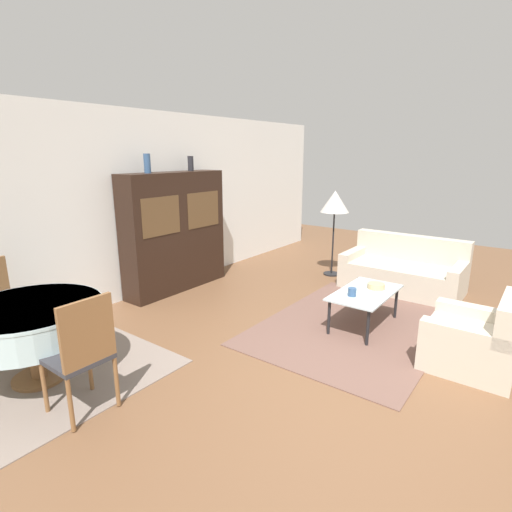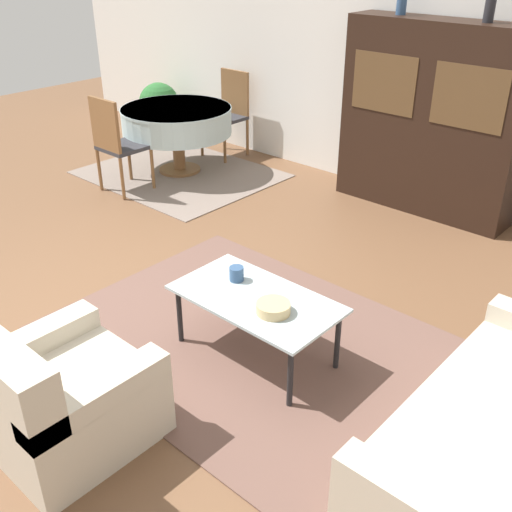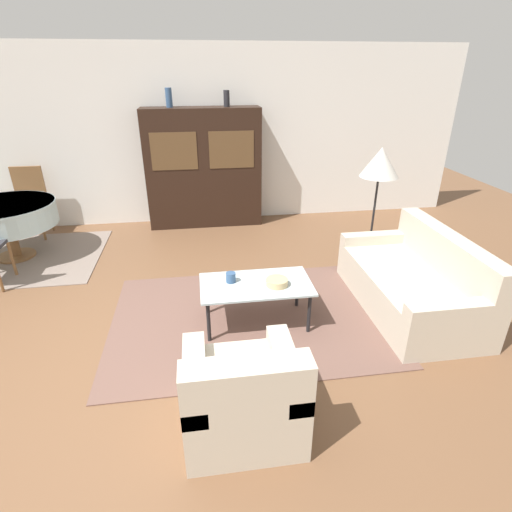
{
  "view_description": "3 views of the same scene",
  "coord_description": "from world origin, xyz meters",
  "px_view_note": "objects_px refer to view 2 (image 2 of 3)",
  "views": [
    {
      "loc": [
        -3.35,
        -1.25,
        2.1
      ],
      "look_at": [
        0.2,
        1.4,
        0.95
      ],
      "focal_mm": 28.0,
      "sensor_mm": 36.0,
      "label": 1
    },
    {
      "loc": [
        3.29,
        -1.96,
        2.49
      ],
      "look_at": [
        1.14,
        0.43,
        0.75
      ],
      "focal_mm": 42.0,
      "sensor_mm": 36.0,
      "label": 2
    },
    {
      "loc": [
        0.64,
        -2.91,
        2.36
      ],
      "look_at": [
        1.14,
        0.43,
        0.75
      ],
      "focal_mm": 28.0,
      "sensor_mm": 36.0,
      "label": 3
    }
  ],
  "objects_px": {
    "armchair": "(59,398)",
    "cup": "(237,274)",
    "dining_table": "(177,121)",
    "potted_plant": "(159,105)",
    "display_cabinet": "(430,120)",
    "vase_short": "(490,8)",
    "coffee_table": "(256,303)",
    "bowl": "(273,308)",
    "dining_chair_far": "(229,109)",
    "dining_chair_near": "(116,140)"
  },
  "relations": [
    {
      "from": "vase_short",
      "to": "dining_chair_near",
      "type": "bearing_deg",
      "value": -149.24
    },
    {
      "from": "coffee_table",
      "to": "bowl",
      "type": "xyz_separation_m",
      "value": [
        0.19,
        -0.06,
        0.08
      ]
    },
    {
      "from": "dining_table",
      "to": "dining_chair_far",
      "type": "distance_m",
      "value": 0.85
    },
    {
      "from": "bowl",
      "to": "cup",
      "type": "bearing_deg",
      "value": 163.14
    },
    {
      "from": "display_cabinet",
      "to": "vase_short",
      "type": "distance_m",
      "value": 1.09
    },
    {
      "from": "display_cabinet",
      "to": "dining_chair_far",
      "type": "xyz_separation_m",
      "value": [
        -2.62,
        -0.09,
        -0.33
      ]
    },
    {
      "from": "dining_chair_near",
      "to": "vase_short",
      "type": "height_order",
      "value": "vase_short"
    },
    {
      "from": "coffee_table",
      "to": "bowl",
      "type": "bearing_deg",
      "value": -17.02
    },
    {
      "from": "cup",
      "to": "potted_plant",
      "type": "xyz_separation_m",
      "value": [
        -3.96,
        2.65,
        -0.06
      ]
    },
    {
      "from": "coffee_table",
      "to": "display_cabinet",
      "type": "height_order",
      "value": "display_cabinet"
    },
    {
      "from": "potted_plant",
      "to": "armchair",
      "type": "bearing_deg",
      "value": -45.56
    },
    {
      "from": "armchair",
      "to": "display_cabinet",
      "type": "distance_m",
      "value": 4.26
    },
    {
      "from": "vase_short",
      "to": "armchair",
      "type": "bearing_deg",
      "value": -93.84
    },
    {
      "from": "dining_chair_far",
      "to": "cup",
      "type": "relative_size",
      "value": 10.41
    },
    {
      "from": "coffee_table",
      "to": "vase_short",
      "type": "bearing_deg",
      "value": 89.99
    },
    {
      "from": "display_cabinet",
      "to": "dining_chair_near",
      "type": "relative_size",
      "value": 1.78
    },
    {
      "from": "dining_table",
      "to": "cup",
      "type": "xyz_separation_m",
      "value": [
        2.77,
        -1.93,
        -0.11
      ]
    },
    {
      "from": "dining_table",
      "to": "bowl",
      "type": "distance_m",
      "value": 3.81
    },
    {
      "from": "coffee_table",
      "to": "dining_chair_far",
      "type": "relative_size",
      "value": 1.06
    },
    {
      "from": "armchair",
      "to": "dining_table",
      "type": "bearing_deg",
      "value": 129.8
    },
    {
      "from": "coffee_table",
      "to": "cup",
      "type": "xyz_separation_m",
      "value": [
        -0.24,
        0.07,
        0.09
      ]
    },
    {
      "from": "coffee_table",
      "to": "dining_chair_far",
      "type": "xyz_separation_m",
      "value": [
        -3.01,
        2.85,
        0.17
      ]
    },
    {
      "from": "armchair",
      "to": "dining_table",
      "type": "relative_size",
      "value": 0.65
    },
    {
      "from": "armchair",
      "to": "cup",
      "type": "bearing_deg",
      "value": 88.11
    },
    {
      "from": "dining_table",
      "to": "bowl",
      "type": "bearing_deg",
      "value": -32.75
    },
    {
      "from": "coffee_table",
      "to": "dining_table",
      "type": "height_order",
      "value": "dining_table"
    },
    {
      "from": "armchair",
      "to": "coffee_table",
      "type": "relative_size",
      "value": 0.75
    },
    {
      "from": "cup",
      "to": "bowl",
      "type": "distance_m",
      "value": 0.45
    },
    {
      "from": "cup",
      "to": "coffee_table",
      "type": "bearing_deg",
      "value": -16.73
    },
    {
      "from": "cup",
      "to": "vase_short",
      "type": "relative_size",
      "value": 0.43
    },
    {
      "from": "armchair",
      "to": "dining_table",
      "type": "xyz_separation_m",
      "value": [
        -2.73,
        3.27,
        0.31
      ]
    },
    {
      "from": "armchair",
      "to": "dining_chair_far",
      "type": "xyz_separation_m",
      "value": [
        -2.73,
        4.12,
        0.28
      ]
    },
    {
      "from": "dining_table",
      "to": "potted_plant",
      "type": "bearing_deg",
      "value": 148.73
    },
    {
      "from": "display_cabinet",
      "to": "cup",
      "type": "height_order",
      "value": "display_cabinet"
    },
    {
      "from": "coffee_table",
      "to": "potted_plant",
      "type": "relative_size",
      "value": 1.45
    },
    {
      "from": "armchair",
      "to": "vase_short",
      "type": "height_order",
      "value": "vase_short"
    },
    {
      "from": "coffee_table",
      "to": "display_cabinet",
      "type": "bearing_deg",
      "value": 97.55
    },
    {
      "from": "coffee_table",
      "to": "dining_chair_near",
      "type": "relative_size",
      "value": 1.06
    },
    {
      "from": "dining_chair_far",
      "to": "vase_short",
      "type": "xyz_separation_m",
      "value": [
        3.01,
        0.09,
        1.35
      ]
    },
    {
      "from": "coffee_table",
      "to": "armchair",
      "type": "bearing_deg",
      "value": -102.5
    },
    {
      "from": "dining_chair_near",
      "to": "dining_chair_far",
      "type": "xyz_separation_m",
      "value": [
        0.0,
        1.7,
        0.0
      ]
    },
    {
      "from": "dining_chair_far",
      "to": "dining_chair_near",
      "type": "bearing_deg",
      "value": 90.0
    },
    {
      "from": "armchair",
      "to": "dining_table",
      "type": "distance_m",
      "value": 4.27
    },
    {
      "from": "coffee_table",
      "to": "dining_table",
      "type": "distance_m",
      "value": 3.62
    },
    {
      "from": "display_cabinet",
      "to": "vase_short",
      "type": "height_order",
      "value": "vase_short"
    },
    {
      "from": "cup",
      "to": "bowl",
      "type": "xyz_separation_m",
      "value": [
        0.43,
        -0.13,
        -0.02
      ]
    },
    {
      "from": "dining_table",
      "to": "dining_chair_far",
      "type": "xyz_separation_m",
      "value": [
        0.0,
        0.85,
        -0.03
      ]
    },
    {
      "from": "armchair",
      "to": "potted_plant",
      "type": "distance_m",
      "value": 5.6
    },
    {
      "from": "coffee_table",
      "to": "dining_chair_near",
      "type": "distance_m",
      "value": 3.23
    },
    {
      "from": "coffee_table",
      "to": "dining_chair_far",
      "type": "height_order",
      "value": "dining_chair_far"
    }
  ]
}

